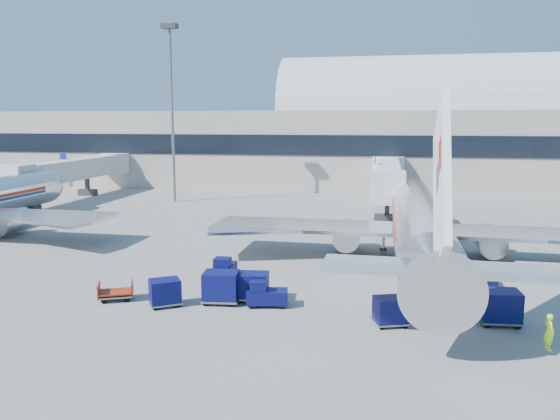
% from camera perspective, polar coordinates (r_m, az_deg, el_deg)
% --- Properties ---
extents(ground, '(260.00, 260.00, 0.00)m').
position_cam_1_polar(ground, '(39.50, -0.23, -6.23)').
color(ground, gray).
rests_on(ground, ground).
extents(terminal, '(170.00, 28.15, 21.00)m').
position_cam_1_polar(terminal, '(95.67, -1.56, 7.52)').
color(terminal, '#B2AA9E').
rests_on(terminal, ground).
extents(airliner_main, '(32.00, 37.26, 12.07)m').
position_cam_1_polar(airliner_main, '(42.56, 14.33, -1.34)').
color(airliner_main, silver).
rests_on(airliner_main, ground).
extents(jetbridge_near, '(4.40, 27.50, 6.25)m').
position_cam_1_polar(jetbridge_near, '(68.41, 11.24, 3.58)').
color(jetbridge_near, silver).
rests_on(jetbridge_near, ground).
extents(jetbridge_mid, '(4.40, 27.50, 6.25)m').
position_cam_1_polar(jetbridge_mid, '(80.26, -20.38, 4.01)').
color(jetbridge_mid, silver).
rests_on(jetbridge_mid, ground).
extents(mast_west, '(2.00, 1.20, 22.60)m').
position_cam_1_polar(mast_west, '(72.83, -11.29, 12.48)').
color(mast_west, slate).
rests_on(mast_west, ground).
extents(barrier_near, '(3.00, 0.55, 0.90)m').
position_cam_1_polar(barrier_near, '(41.89, 25.41, -5.61)').
color(barrier_near, '#9E9E96').
rests_on(barrier_near, ground).
extents(tug_lead, '(2.55, 1.60, 1.55)m').
position_cam_1_polar(tug_lead, '(31.85, -1.53, -8.78)').
color(tug_lead, '#090B45').
rests_on(tug_lead, ground).
extents(tug_right, '(2.72, 1.79, 1.63)m').
position_cam_1_polar(tug_right, '(35.31, 19.59, -7.44)').
color(tug_right, '#090B45').
rests_on(tug_right, ground).
extents(tug_left, '(1.28, 2.45, 1.57)m').
position_cam_1_polar(tug_left, '(37.22, -5.87, -6.12)').
color(tug_left, '#090B45').
rests_on(tug_left, ground).
extents(cart_train_a, '(2.04, 1.64, 1.67)m').
position_cam_1_polar(cart_train_a, '(32.76, -2.83, -7.92)').
color(cart_train_a, '#090B45').
rests_on(cart_train_a, ground).
extents(cart_train_b, '(2.29, 1.85, 1.87)m').
position_cam_1_polar(cart_train_b, '(32.44, -6.18, -7.95)').
color(cart_train_b, '#090B45').
rests_on(cart_train_b, ground).
extents(cart_train_c, '(2.23, 2.11, 1.57)m').
position_cam_1_polar(cart_train_c, '(32.49, -11.92, -8.37)').
color(cart_train_c, '#090B45').
rests_on(cart_train_c, ground).
extents(cart_solo_near, '(2.05, 1.81, 1.50)m').
position_cam_1_polar(cart_solo_near, '(29.52, 11.47, -10.26)').
color(cart_solo_near, '#090B45').
rests_on(cart_solo_near, ground).
extents(cart_solo_far, '(2.20, 1.75, 1.82)m').
position_cam_1_polar(cart_solo_far, '(31.29, 22.01, -9.31)').
color(cart_solo_far, '#090B45').
rests_on(cart_solo_far, ground).
extents(cart_open_red, '(2.41, 2.11, 0.54)m').
position_cam_1_polar(cart_open_red, '(34.38, -16.73, -8.37)').
color(cart_open_red, slate).
rests_on(cart_open_red, ground).
extents(ramp_worker, '(0.52, 0.70, 1.75)m').
position_cam_1_polar(ramp_worker, '(28.94, 26.32, -11.34)').
color(ramp_worker, '#B4FA1A').
rests_on(ramp_worker, ground).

